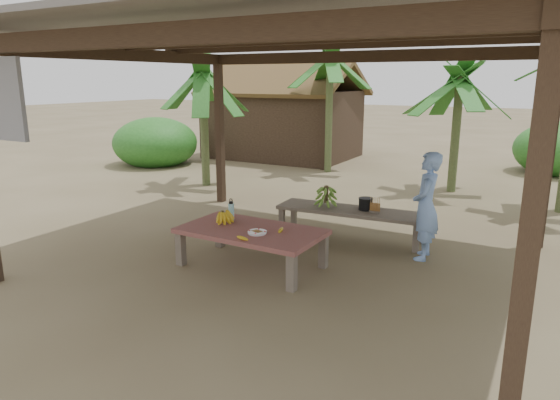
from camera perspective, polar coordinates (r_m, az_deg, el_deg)
The scene contains 17 objects.
ground at distance 6.64m, azimuth 1.45°, elevation -7.12°, with size 80.00×80.00×0.00m, color brown.
pavilion at distance 6.21m, azimuth 1.43°, elevation 17.57°, with size 6.60×5.60×2.95m.
work_table at distance 6.37m, azimuth -3.30°, elevation -3.89°, with size 1.82×1.03×0.50m.
bench at distance 7.58m, azimuth 8.03°, elevation -1.45°, with size 2.24×0.74×0.45m.
ripe_banana_bunch at distance 6.66m, azimuth -6.57°, elevation -1.82°, with size 0.29×0.25×0.17m, color yellow, non-canonical shape.
plate at distance 6.15m, azimuth -2.63°, elevation -3.72°, with size 0.24×0.24×0.04m.
loose_banana_front at distance 5.93m, azimuth -4.31°, elevation -4.37°, with size 0.04×0.16×0.04m, color yellow.
loose_banana_side at distance 6.23m, azimuth 0.08°, elevation -3.46°, with size 0.04×0.15×0.04m, color yellow.
water_flask at distance 6.77m, azimuth -5.60°, elevation -1.22°, with size 0.08×0.08×0.29m.
green_banana_stalk at distance 7.65m, azimuth 5.30°, elevation 0.50°, with size 0.30×0.30×0.34m, color #598C2D, non-canonical shape.
cooking_pot at distance 7.54m, azimuth 9.77°, elevation -0.47°, with size 0.21×0.21×0.18m, color black.
skewer_rack at distance 7.39m, azimuth 10.81°, elevation -0.55°, with size 0.18×0.08×0.24m, color #A57F47, non-canonical shape.
woman at distance 6.85m, azimuth 16.34°, elevation -0.68°, with size 0.53×0.35×1.45m, color #6989C7.
hut at distance 15.43m, azimuth 0.53°, elevation 9.03°, with size 4.40×3.43×2.85m.
banana_plant_n at distance 11.10m, azimuth 19.80°, elevation 11.74°, with size 1.80×1.80×2.61m.
banana_plant_nw at distance 12.88m, azimuth 5.74°, elevation 14.95°, with size 1.80×1.80×3.14m.
banana_plant_w at distance 11.27m, azimuth -8.81°, elevation 12.87°, with size 1.80×1.80×2.70m.
Camera 1 is at (2.88, -5.50, 2.36)m, focal length 32.00 mm.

